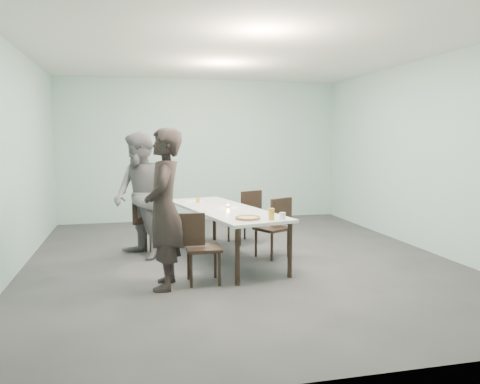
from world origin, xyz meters
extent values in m
plane|color=#333335|center=(0.00, 0.00, 0.00)|extent=(7.00, 7.00, 0.00)
cube|color=#9DC6BE|center=(0.00, 3.50, 1.50)|extent=(6.00, 0.02, 3.00)
cube|color=#9DC6BE|center=(0.00, -3.50, 1.50)|extent=(6.00, 0.02, 3.00)
cube|color=#9DC6BE|center=(-3.00, 0.00, 1.50)|extent=(0.02, 7.00, 3.00)
cube|color=#9DC6BE|center=(3.00, 0.00, 1.50)|extent=(0.02, 7.00, 3.00)
cube|color=white|center=(0.00, 0.00, 3.00)|extent=(6.00, 7.00, 0.02)
cube|color=white|center=(-0.21, 0.10, 0.73)|extent=(1.46, 2.74, 0.04)
cylinder|color=black|center=(-0.30, -1.17, 0.35)|extent=(0.06, 0.06, 0.71)
cylinder|color=black|center=(-0.84, 1.21, 0.35)|extent=(0.06, 0.06, 0.71)
cylinder|color=black|center=(0.43, -1.01, 0.35)|extent=(0.06, 0.06, 0.71)
cylinder|color=black|center=(-0.12, 1.37, 0.35)|extent=(0.06, 0.06, 0.71)
cube|color=black|center=(-0.68, -0.98, 0.43)|extent=(0.43, 0.43, 0.04)
cube|color=black|center=(-0.87, -0.97, 0.67)|extent=(0.42, 0.05, 0.40)
cylinder|color=black|center=(-0.85, -1.14, 0.21)|extent=(0.04, 0.04, 0.41)
cylinder|color=black|center=(-0.84, -0.80, 0.21)|extent=(0.04, 0.04, 0.41)
cylinder|color=black|center=(-0.51, -1.15, 0.21)|extent=(0.04, 0.04, 0.41)
cylinder|color=black|center=(-0.50, -0.81, 0.21)|extent=(0.04, 0.04, 0.41)
cube|color=black|center=(-1.11, 0.64, 0.43)|extent=(0.49, 0.49, 0.04)
cube|color=black|center=(-1.30, 0.61, 0.67)|extent=(0.42, 0.11, 0.40)
cylinder|color=black|center=(-1.25, 0.45, 0.21)|extent=(0.04, 0.04, 0.41)
cylinder|color=black|center=(-1.31, 0.78, 0.21)|extent=(0.04, 0.04, 0.41)
cylinder|color=black|center=(-0.92, 0.50, 0.21)|extent=(0.04, 0.04, 0.41)
cylinder|color=black|center=(-0.97, 0.84, 0.21)|extent=(0.04, 0.04, 0.41)
cube|color=black|center=(0.51, 0.03, 0.43)|extent=(0.56, 0.56, 0.04)
cube|color=black|center=(0.68, 0.11, 0.67)|extent=(0.39, 0.23, 0.40)
cylinder|color=black|center=(0.58, 0.26, 0.21)|extent=(0.04, 0.04, 0.41)
cylinder|color=black|center=(0.74, -0.05, 0.21)|extent=(0.04, 0.04, 0.41)
cylinder|color=black|center=(0.28, 0.10, 0.21)|extent=(0.04, 0.04, 0.41)
cylinder|color=black|center=(0.43, -0.20, 0.21)|extent=(0.04, 0.04, 0.41)
cube|color=black|center=(0.31, 1.09, 0.43)|extent=(0.55, 0.55, 0.04)
cube|color=black|center=(0.49, 1.16, 0.67)|extent=(0.40, 0.19, 0.40)
cylinder|color=black|center=(0.41, 1.31, 0.21)|extent=(0.04, 0.04, 0.41)
cylinder|color=black|center=(0.53, 0.99, 0.21)|extent=(0.04, 0.04, 0.41)
cylinder|color=black|center=(0.09, 1.18, 0.21)|extent=(0.04, 0.04, 0.41)
cylinder|color=black|center=(0.22, 0.86, 0.21)|extent=(0.04, 0.04, 0.41)
imported|color=black|center=(-1.15, -1.05, 0.94)|extent=(0.55, 0.75, 1.89)
imported|color=slate|center=(-1.38, 0.44, 0.93)|extent=(1.06, 1.14, 1.86)
cylinder|color=white|center=(-0.10, -0.91, 0.76)|extent=(0.34, 0.34, 0.01)
cylinder|color=#D5B879|center=(-0.10, -0.91, 0.77)|extent=(0.30, 0.30, 0.01)
torus|color=brown|center=(-0.10, -0.91, 0.77)|extent=(0.32, 0.32, 0.03)
cylinder|color=white|center=(0.01, -0.43, 0.76)|extent=(0.18, 0.18, 0.01)
cylinder|color=gold|center=(0.18, -1.01, 0.82)|extent=(0.08, 0.08, 0.15)
cylinder|color=silver|center=(0.32, -1.01, 0.80)|extent=(0.08, 0.08, 0.09)
cylinder|color=silver|center=(-0.14, 0.13, 0.77)|extent=(0.06, 0.06, 0.03)
cylinder|color=orange|center=(-0.14, 0.13, 0.79)|extent=(0.04, 0.04, 0.01)
cylinder|color=gold|center=(-0.48, 0.79, 0.79)|extent=(0.07, 0.07, 0.08)
cube|color=silver|center=(-0.53, 0.91, 0.75)|extent=(0.34, 0.28, 0.01)
camera|label=1|loc=(-1.52, -6.51, 1.77)|focal=35.00mm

